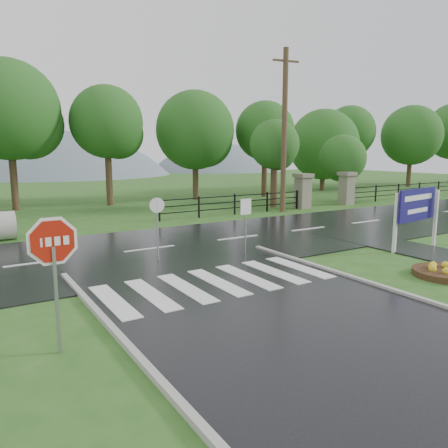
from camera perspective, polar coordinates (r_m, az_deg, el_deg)
ground at (r=8.82m, az=16.80°, el=-15.85°), size 120.00×120.00×0.00m
main_road at (r=16.77m, az=-9.66°, el=-3.36°), size 90.00×8.00×0.04m
walkway at (r=17.63m, az=25.50°, el=-3.54°), size 2.20×11.00×0.04m
crosswalk at (r=12.41m, az=-0.83°, el=-7.57°), size 6.50×2.80×0.02m
pillar_west at (r=28.62m, az=10.27°, el=4.37°), size 1.00×1.00×2.24m
pillar_east at (r=31.43m, az=15.72°, el=4.63°), size 1.00×1.00×2.24m
fence_west at (r=25.47m, az=1.41°, el=2.86°), size 9.58×0.08×1.20m
fence_east at (r=40.03m, az=26.22°, el=4.37°), size 20.58×0.08×1.20m
hills at (r=73.40m, az=-23.24°, el=-6.37°), size 102.00×48.00×48.00m
treeline at (r=30.25m, az=-17.97°, el=2.09°), size 83.20×5.20×10.00m
stop_sign at (r=8.41m, az=-21.38°, el=-3.62°), size 1.22×0.07×2.74m
estate_billboard at (r=17.92m, az=23.93°, el=1.96°), size 2.63×0.47×2.32m
flower_bed at (r=14.71m, az=26.97°, el=-5.57°), size 1.89×1.89×0.38m
reg_sign_small at (r=15.41m, az=2.85°, el=1.14°), size 0.45×0.06×2.04m
reg_sign_round at (r=14.72m, az=-8.71°, el=0.35°), size 0.50×0.10×2.18m
utility_pole_east at (r=26.80m, az=7.88°, el=11.99°), size 1.70×0.37×9.58m
entrance_tree_left at (r=28.87m, az=6.61°, el=10.18°), size 3.22×3.22×5.69m
entrance_tree_right at (r=33.14m, az=15.23°, el=8.24°), size 3.41×3.41×4.84m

